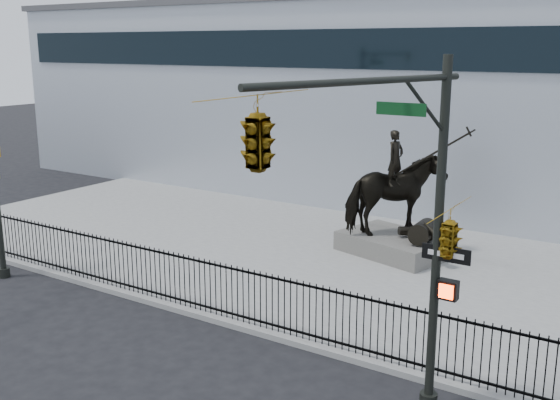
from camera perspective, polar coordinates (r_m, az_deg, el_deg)
The scene contains 7 objects.
ground at distance 17.43m, azimuth -10.01°, elevation -11.12°, with size 120.00×120.00×0.00m, color black.
plaza at distance 22.64m, azimuth 2.13°, elevation -4.89°, with size 30.00×12.00×0.15m, color gray.
building at distance 33.45m, azimuth 13.85°, elevation 8.41°, with size 44.00×14.00×9.00m, color silver.
picket_fence at distance 17.94m, azimuth -7.39°, elevation -7.17°, with size 22.10×0.10×1.50m.
statue_plinth at distance 22.91m, azimuth 9.93°, elevation -3.81°, with size 3.49×2.40×0.65m, color #5B5853.
equestrian_statue at distance 22.43m, azimuth 10.24°, elevation 0.29°, with size 4.34×3.27×3.79m.
traffic_signal_right at distance 10.75m, azimuth 7.28°, elevation 0.84°, with size 2.17×6.86×7.00m.
Camera 1 is at (10.99, -11.48, 7.16)m, focal length 42.00 mm.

